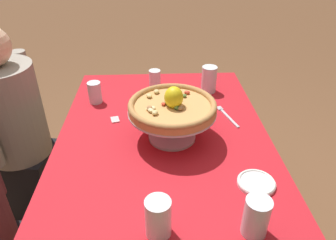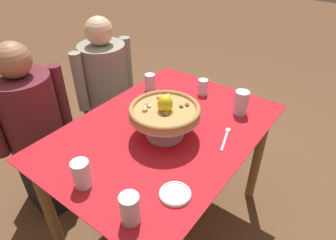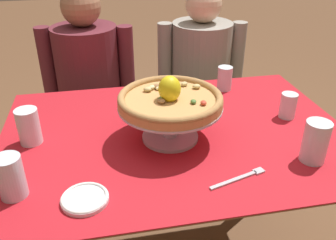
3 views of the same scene
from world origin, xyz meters
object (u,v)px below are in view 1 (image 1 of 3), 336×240
object	(u,v)px
water_glass_front_left	(256,219)
water_glass_front_right	(209,81)
side_plate	(256,183)
water_glass_back_right	(95,94)
diner_right	(17,136)
pizza_stand	(172,120)
water_glass_side_left	(158,220)
sugar_packet	(115,120)
water_glass_side_right	(155,80)
pizza	(172,106)
dinner_fork	(226,115)

from	to	relation	value
water_glass_front_left	water_glass_front_right	world-z (taller)	water_glass_front_right
water_glass_front_right	side_plate	world-z (taller)	water_glass_front_right
water_glass_front_left	water_glass_front_right	xyz separation A→B (m)	(0.91, -0.01, 0.01)
water_glass_back_right	water_glass_front_right	distance (m)	0.59
diner_right	pizza_stand	bearing A→B (deg)	-112.86
water_glass_back_right	side_plate	size ratio (longest dim) A/B	0.82
water_glass_side_left	sugar_packet	world-z (taller)	water_glass_side_left
pizza_stand	water_glass_side_left	distance (m)	0.48
water_glass_side_right	diner_right	world-z (taller)	diner_right
pizza	dinner_fork	size ratio (longest dim) A/B	1.85
pizza	dinner_fork	distance (m)	0.35
dinner_fork	sugar_packet	size ratio (longest dim) A/B	3.82
sugar_packet	side_plate	bearing A→B (deg)	-129.97
diner_right	pizza	bearing A→B (deg)	-112.87
water_glass_side_left	water_glass_front_right	xyz separation A→B (m)	(0.90, -0.28, 0.01)
pizza	side_plate	size ratio (longest dim) A/B	2.68
pizza	water_glass_front_left	xyz separation A→B (m)	(-0.49, -0.21, -0.10)
sugar_packet	diner_right	world-z (taller)	diner_right
water_glass_side_left	water_glass_side_right	size ratio (longest dim) A/B	1.28
pizza_stand	diner_right	size ratio (longest dim) A/B	0.31
pizza	water_glass_front_left	bearing A→B (deg)	-156.53
dinner_fork	diner_right	xyz separation A→B (m)	(0.18, 1.08, -0.22)
water_glass_front_right	side_plate	bearing A→B (deg)	-175.44
water_glass_front_right	water_glass_side_right	xyz separation A→B (m)	(0.06, 0.28, -0.02)
water_glass_side_right	side_plate	size ratio (longest dim) A/B	0.75
water_glass_front_left	diner_right	xyz separation A→B (m)	(0.83, 1.03, -0.27)
side_plate	diner_right	bearing A→B (deg)	59.69
water_glass_side_right	diner_right	xyz separation A→B (m)	(-0.13, 0.75, -0.26)
water_glass_side_right	water_glass_front_right	bearing A→B (deg)	-101.71
pizza_stand	dinner_fork	world-z (taller)	pizza_stand
dinner_fork	water_glass_front_left	bearing A→B (deg)	175.32
dinner_fork	diner_right	distance (m)	1.12
pizza	water_glass_side_right	bearing A→B (deg)	7.87
water_glass_side_left	sugar_packet	distance (m)	0.65
pizza	water_glass_side_right	xyz separation A→B (m)	(0.48, 0.07, -0.11)
water_glass_side_left	diner_right	world-z (taller)	diner_right
dinner_fork	sugar_packet	xyz separation A→B (m)	(-0.01, 0.52, -0.00)
side_plate	diner_right	xyz separation A→B (m)	(0.64, 1.09, -0.22)
water_glass_front_right	dinner_fork	xyz separation A→B (m)	(-0.26, -0.05, -0.06)
pizza_stand	dinner_fork	size ratio (longest dim) A/B	1.86
pizza	side_plate	distance (m)	0.43
pizza	water_glass_side_left	world-z (taller)	pizza
dinner_fork	pizza_stand	bearing A→B (deg)	121.43
pizza_stand	dinner_fork	xyz separation A→B (m)	(0.16, -0.26, -0.08)
side_plate	dinner_fork	size ratio (longest dim) A/B	0.69
water_glass_back_right	dinner_fork	size ratio (longest dim) A/B	0.56
water_glass_back_right	water_glass_side_right	bearing A→B (deg)	-62.68
diner_right	water_glass_front_left	bearing A→B (deg)	-128.94
side_plate	dinner_fork	xyz separation A→B (m)	(0.46, 0.01, -0.01)
water_glass_side_right	diner_right	bearing A→B (deg)	100.04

